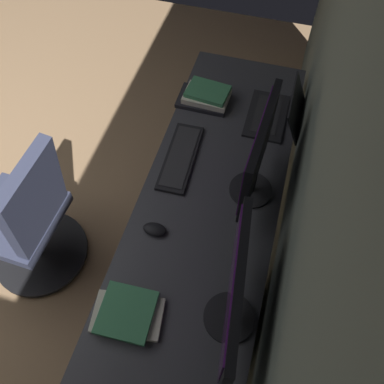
{
  "coord_description": "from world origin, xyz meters",
  "views": [
    {
      "loc": [
        0.72,
        2.18,
        2.3
      ],
      "look_at": [
        -0.12,
        1.95,
        0.95
      ],
      "focal_mm": 37.67,
      "sensor_mm": 36.0,
      "label": 1
    }
  ],
  "objects_px": {
    "mouse_main": "(155,229)",
    "book_stack_near": "(127,314)",
    "office_chair": "(29,223)",
    "laptop_leftmost": "(278,113)",
    "keyboard_main": "(180,157)",
    "drawer_pedestal": "(190,313)",
    "book_stack_far": "(206,96)",
    "monitor_secondary": "(234,296)",
    "monitor_primary": "(258,155)"
  },
  "relations": [
    {
      "from": "monitor_primary",
      "to": "book_stack_far",
      "type": "height_order",
      "value": "monitor_primary"
    },
    {
      "from": "laptop_leftmost",
      "to": "drawer_pedestal",
      "type": "bearing_deg",
      "value": -10.69
    },
    {
      "from": "monitor_primary",
      "to": "keyboard_main",
      "type": "relative_size",
      "value": 1.16
    },
    {
      "from": "drawer_pedestal",
      "to": "laptop_leftmost",
      "type": "xyz_separation_m",
      "value": [
        -1.0,
        0.19,
        0.43
      ]
    },
    {
      "from": "monitor_primary",
      "to": "book_stack_near",
      "type": "distance_m",
      "value": 0.81
    },
    {
      "from": "drawer_pedestal",
      "to": "monitor_primary",
      "type": "xyz_separation_m",
      "value": [
        -0.52,
        0.14,
        0.65
      ]
    },
    {
      "from": "laptop_leftmost",
      "to": "keyboard_main",
      "type": "xyz_separation_m",
      "value": [
        0.39,
        -0.41,
        -0.04
      ]
    },
    {
      "from": "mouse_main",
      "to": "monitor_secondary",
      "type": "bearing_deg",
      "value": 54.67
    },
    {
      "from": "laptop_leftmost",
      "to": "keyboard_main",
      "type": "bearing_deg",
      "value": -46.48
    },
    {
      "from": "monitor_secondary",
      "to": "office_chair",
      "type": "distance_m",
      "value": 1.26
    },
    {
      "from": "drawer_pedestal",
      "to": "monitor_secondary",
      "type": "relative_size",
      "value": 1.24
    },
    {
      "from": "monitor_secondary",
      "to": "laptop_leftmost",
      "type": "height_order",
      "value": "monitor_secondary"
    },
    {
      "from": "monitor_secondary",
      "to": "book_stack_far",
      "type": "height_order",
      "value": "monitor_secondary"
    },
    {
      "from": "laptop_leftmost",
      "to": "book_stack_near",
      "type": "distance_m",
      "value": 1.25
    },
    {
      "from": "monitor_primary",
      "to": "monitor_secondary",
      "type": "xyz_separation_m",
      "value": [
        0.6,
        0.04,
        -0.01
      ]
    },
    {
      "from": "laptop_leftmost",
      "to": "mouse_main",
      "type": "height_order",
      "value": "laptop_leftmost"
    },
    {
      "from": "book_stack_near",
      "to": "book_stack_far",
      "type": "height_order",
      "value": "book_stack_far"
    },
    {
      "from": "book_stack_near",
      "to": "office_chair",
      "type": "relative_size",
      "value": 0.3
    },
    {
      "from": "mouse_main",
      "to": "drawer_pedestal",
      "type": "bearing_deg",
      "value": 47.65
    },
    {
      "from": "office_chair",
      "to": "keyboard_main",
      "type": "bearing_deg",
      "value": 120.66
    },
    {
      "from": "mouse_main",
      "to": "monitor_primary",
      "type": "bearing_deg",
      "value": 132.11
    },
    {
      "from": "drawer_pedestal",
      "to": "monitor_secondary",
      "type": "height_order",
      "value": "monitor_secondary"
    },
    {
      "from": "book_stack_far",
      "to": "office_chair",
      "type": "bearing_deg",
      "value": -40.92
    },
    {
      "from": "monitor_primary",
      "to": "mouse_main",
      "type": "relative_size",
      "value": 4.74
    },
    {
      "from": "monitor_secondary",
      "to": "keyboard_main",
      "type": "bearing_deg",
      "value": -149.93
    },
    {
      "from": "laptop_leftmost",
      "to": "monitor_secondary",
      "type": "bearing_deg",
      "value": -0.63
    },
    {
      "from": "laptop_leftmost",
      "to": "book_stack_far",
      "type": "height_order",
      "value": "laptop_leftmost"
    },
    {
      "from": "monitor_primary",
      "to": "laptop_leftmost",
      "type": "distance_m",
      "value": 0.53
    },
    {
      "from": "drawer_pedestal",
      "to": "monitor_secondary",
      "type": "xyz_separation_m",
      "value": [
        0.08,
        0.18,
        0.64
      ]
    },
    {
      "from": "monitor_secondary",
      "to": "keyboard_main",
      "type": "relative_size",
      "value": 1.32
    },
    {
      "from": "drawer_pedestal",
      "to": "laptop_leftmost",
      "type": "bearing_deg",
      "value": 169.31
    },
    {
      "from": "monitor_primary",
      "to": "monitor_secondary",
      "type": "height_order",
      "value": "monitor_primary"
    },
    {
      "from": "keyboard_main",
      "to": "mouse_main",
      "type": "bearing_deg",
      "value": 1.14
    },
    {
      "from": "monitor_secondary",
      "to": "book_stack_near",
      "type": "bearing_deg",
      "value": -75.31
    },
    {
      "from": "laptop_leftmost",
      "to": "book_stack_near",
      "type": "height_order",
      "value": "laptop_leftmost"
    },
    {
      "from": "monitor_primary",
      "to": "mouse_main",
      "type": "xyz_separation_m",
      "value": [
        0.32,
        -0.36,
        -0.25
      ]
    },
    {
      "from": "book_stack_far",
      "to": "office_chair",
      "type": "height_order",
      "value": "office_chair"
    },
    {
      "from": "monitor_secondary",
      "to": "keyboard_main",
      "type": "xyz_separation_m",
      "value": [
        -0.69,
        -0.4,
        -0.24
      ]
    },
    {
      "from": "book_stack_near",
      "to": "office_chair",
      "type": "distance_m",
      "value": 0.87
    },
    {
      "from": "drawer_pedestal",
      "to": "laptop_leftmost",
      "type": "height_order",
      "value": "laptop_leftmost"
    },
    {
      "from": "keyboard_main",
      "to": "book_stack_near",
      "type": "height_order",
      "value": "book_stack_near"
    },
    {
      "from": "laptop_leftmost",
      "to": "keyboard_main",
      "type": "height_order",
      "value": "laptop_leftmost"
    },
    {
      "from": "book_stack_near",
      "to": "book_stack_far",
      "type": "bearing_deg",
      "value": -179.64
    },
    {
      "from": "monitor_secondary",
      "to": "book_stack_far",
      "type": "xyz_separation_m",
      "value": [
        -1.11,
        -0.38,
        -0.22
      ]
    },
    {
      "from": "mouse_main",
      "to": "office_chair",
      "type": "distance_m",
      "value": 0.77
    },
    {
      "from": "office_chair",
      "to": "monitor_secondary",
      "type": "bearing_deg",
      "value": 76.0
    },
    {
      "from": "mouse_main",
      "to": "book_stack_near",
      "type": "distance_m",
      "value": 0.38
    },
    {
      "from": "monitor_primary",
      "to": "book_stack_near",
      "type": "xyz_separation_m",
      "value": [
        0.7,
        -0.34,
        -0.24
      ]
    },
    {
      "from": "book_stack_far",
      "to": "drawer_pedestal",
      "type": "bearing_deg",
      "value": 11.36
    },
    {
      "from": "monitor_secondary",
      "to": "mouse_main",
      "type": "distance_m",
      "value": 0.54
    }
  ]
}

